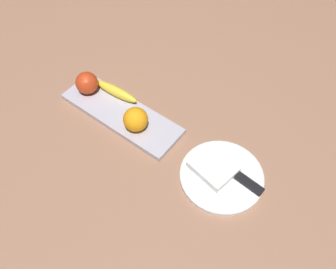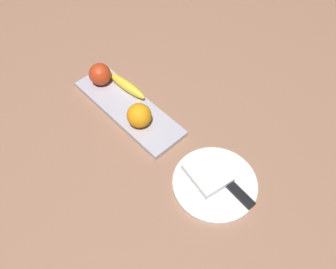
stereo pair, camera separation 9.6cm
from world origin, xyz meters
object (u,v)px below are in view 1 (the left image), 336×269
dinner_plate (222,176)px  folded_napkin (213,167)px  orange_near_apple (136,119)px  knife (243,180)px  fruit_tray (121,113)px  banana (116,91)px  apple (87,83)px

dinner_plate → folded_napkin: bearing=-0.0°
orange_near_apple → knife: (-0.35, -0.04, -0.04)m
fruit_tray → banana: 0.08m
fruit_tray → dinner_plate: size_ratio=1.76×
orange_near_apple → fruit_tray: bearing=-12.5°
fruit_tray → dinner_plate: 0.37m
apple → folded_napkin: (-0.48, 0.00, -0.03)m
apple → orange_near_apple: size_ratio=0.98×
banana → knife: (-0.48, 0.03, -0.02)m
folded_napkin → dinner_plate: bearing=180.0°
fruit_tray → knife: bearing=-177.4°
dinner_plate → orange_near_apple: bearing=3.5°
fruit_tray → apple: size_ratio=5.61×
orange_near_apple → folded_napkin: (-0.26, -0.02, -0.03)m
banana → knife: 0.48m
dinner_plate → banana: bearing=-6.0°
fruit_tray → apple: (0.14, -0.00, 0.05)m
knife → dinner_plate: bearing=24.4°
banana → dinner_plate: banana is taller
folded_napkin → banana: bearing=-6.5°
folded_napkin → knife: folded_napkin is taller
banana → knife: bearing=172.9°
folded_napkin → knife: (-0.08, -0.02, -0.01)m
apple → knife: 0.57m
orange_near_apple → knife: bearing=-173.9°
fruit_tray → banana: size_ratio=2.49×
orange_near_apple → folded_napkin: size_ratio=0.65×
fruit_tray → orange_near_apple: 0.09m
apple → orange_near_apple: 0.22m
fruit_tray → banana: (0.06, -0.05, 0.03)m
apple → folded_napkin: bearing=179.6°
folded_napkin → apple: bearing=-0.4°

